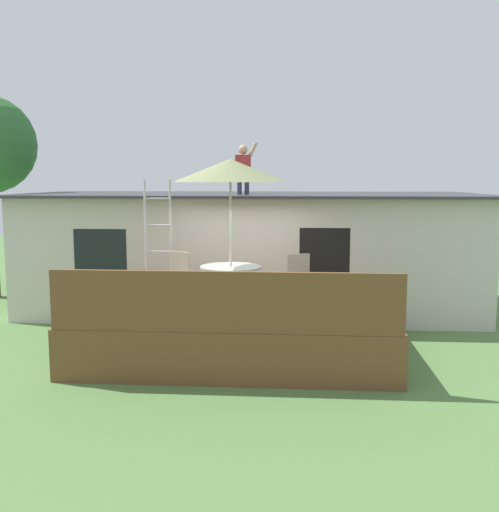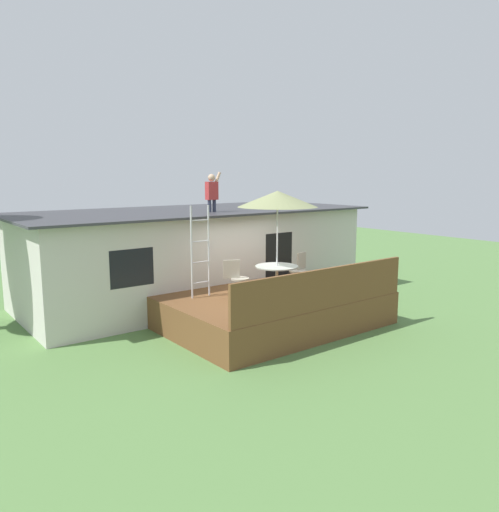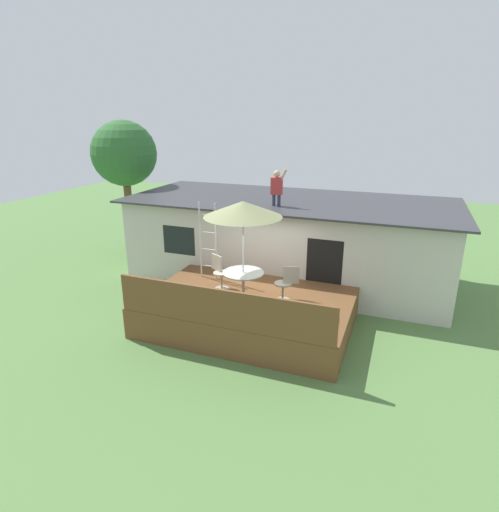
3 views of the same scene
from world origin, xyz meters
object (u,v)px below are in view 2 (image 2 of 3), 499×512
object	(u,v)px
patio_chair_left	(237,279)
patio_chair_right	(299,271)
step_ladder	(200,252)
patio_umbrella	(277,199)
patio_table	(277,272)
person_figure	(212,190)

from	to	relation	value
patio_chair_left	patio_chair_right	bearing A→B (deg)	23.63
patio_chair_left	step_ladder	bearing A→B (deg)	163.90
patio_umbrella	step_ladder	bearing A→B (deg)	144.33
patio_table	step_ladder	xyz separation A→B (m)	(-1.49, 1.07, 0.51)
patio_chair_left	patio_umbrella	bearing A→B (deg)	0.00
patio_table	patio_umbrella	size ratio (longest dim) A/B	0.41
patio_umbrella	step_ladder	size ratio (longest dim) A/B	1.15
patio_umbrella	person_figure	xyz separation A→B (m)	(-0.01, 2.77, 0.14)
patio_chair_right	person_figure	bearing A→B (deg)	-84.12
step_ladder	person_figure	size ratio (longest dim) A/B	1.98
patio_umbrella	patio_chair_right	bearing A→B (deg)	17.01
person_figure	patio_chair_left	bearing A→B (deg)	-110.09
step_ladder	patio_chair_right	distance (m)	2.70
patio_chair_left	patio_chair_right	distance (m)	1.89
patio_table	person_figure	xyz separation A→B (m)	(-0.01, 2.77, 1.90)
person_figure	patio_table	bearing A→B (deg)	-89.71
patio_chair_left	patio_chair_right	world-z (taller)	same
patio_chair_right	patio_chair_left	bearing A→B (deg)	-21.40
patio_table	patio_chair_right	world-z (taller)	patio_chair_right
person_figure	patio_chair_right	size ratio (longest dim) A/B	1.21
patio_umbrella	step_ladder	distance (m)	2.22
patio_table	patio_chair_left	size ratio (longest dim) A/B	1.13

